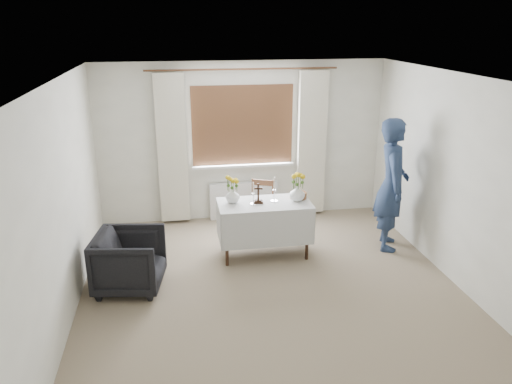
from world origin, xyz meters
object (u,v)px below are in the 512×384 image
at_px(altar_table, 264,229).
at_px(armchair, 130,261).
at_px(person, 392,185).
at_px(wooden_chair, 260,208).
at_px(wooden_cross, 258,193).
at_px(flower_vase_left, 232,196).
at_px(flower_vase_right, 297,193).

bearing_deg(altar_table, armchair, -160.43).
bearing_deg(person, wooden_chair, 82.67).
bearing_deg(wooden_cross, person, 7.62).
relative_size(altar_table, flower_vase_left, 6.29).
relative_size(altar_table, wooden_chair, 1.55).
bearing_deg(armchair, flower_vase_right, -64.98).
bearing_deg(flower_vase_right, altar_table, -178.69).
distance_m(wooden_cross, flower_vase_left, 0.35).
height_order(wooden_chair, flower_vase_left, flower_vase_left).
bearing_deg(person, altar_table, 106.69).
height_order(wooden_chair, flower_vase_right, flower_vase_right).
distance_m(flower_vase_left, flower_vase_right, 0.87).
height_order(person, wooden_cross, person).
height_order(armchair, person, person).
height_order(armchair, flower_vase_left, flower_vase_left).
height_order(altar_table, armchair, altar_table).
relative_size(altar_table, wooden_cross, 4.56).
distance_m(altar_table, wooden_cross, 0.52).
xyz_separation_m(altar_table, flower_vase_left, (-0.42, 0.08, 0.48)).
xyz_separation_m(altar_table, person, (1.78, -0.02, 0.54)).
xyz_separation_m(armchair, flower_vase_right, (2.20, 0.63, 0.51)).
distance_m(altar_table, armchair, 1.85).
xyz_separation_m(wooden_chair, flower_vase_right, (0.37, -0.75, 0.47)).
bearing_deg(wooden_chair, armchair, -120.41).
xyz_separation_m(wooden_chair, wooden_cross, (-0.16, -0.75, 0.50)).
bearing_deg(flower_vase_left, wooden_cross, -11.88).
bearing_deg(altar_table, person, -0.68).
distance_m(armchair, flower_vase_right, 2.34).
bearing_deg(wooden_cross, flower_vase_right, 8.56).
distance_m(armchair, person, 3.62).
bearing_deg(armchair, wooden_chair, -43.93).
bearing_deg(armchair, person, -71.36).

